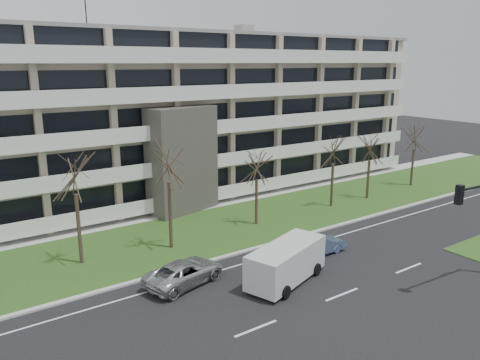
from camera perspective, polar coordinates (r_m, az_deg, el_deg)
ground at (r=27.38m, az=12.33°, el=-13.48°), size 160.00×160.00×0.00m
grass_verge at (r=36.57m, az=-2.77°, el=-5.88°), size 90.00×10.00×0.06m
curb at (r=32.72m, az=1.95°, el=-8.30°), size 90.00×0.35×0.12m
sidewalk at (r=41.09m, az=-6.88°, el=-3.68°), size 90.00×2.00×0.08m
lane_edge_line at (r=31.65m, az=3.60°, el=-9.23°), size 90.00×0.12×0.01m
apartment_building at (r=45.55m, az=-11.27°, el=7.66°), size 60.50×15.10×18.75m
silver_pickup at (r=27.87m, az=-6.78°, el=-11.12°), size 5.42×3.44×1.39m
blue_sedan at (r=32.12m, az=9.55°, el=-7.80°), size 3.97×1.45×1.30m
white_van at (r=27.89m, az=5.75°, el=-9.62°), size 6.16×3.86×2.24m
tree_2 at (r=30.26m, az=-19.66°, el=1.63°), size 4.13×4.13×8.25m
tree_3 at (r=31.36m, az=-8.78°, el=2.98°), size 4.22×4.22×8.44m
tree_4 at (r=36.12m, az=2.05°, el=2.21°), size 3.27×3.27×6.54m
tree_5 at (r=41.50m, az=11.38°, el=4.05°), size 3.52×3.52×7.04m
tree_6 at (r=44.93m, az=15.61°, el=4.11°), size 3.30×3.30×6.59m
tree_7 at (r=51.13m, az=20.58°, el=5.20°), size 3.47×3.47×6.94m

